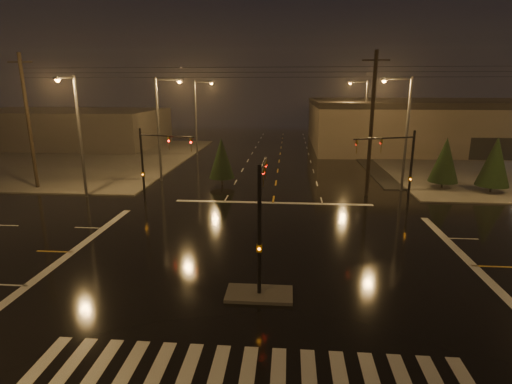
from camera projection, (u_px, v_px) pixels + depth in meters
The scene contains 20 objects.
ground at pixel (265, 259), 21.83m from camera, with size 140.00×140.00×0.00m, color black.
sidewalk_nw at pixel (54, 157), 53.12m from camera, with size 36.00×36.00×0.12m, color #45433E.
median_island at pixel (259, 294), 17.95m from camera, with size 3.00×1.60×0.15m, color #45433E.
crosswalk at pixel (248, 372), 13.15m from camera, with size 15.00×2.60×0.01m, color beige.
stop_bar_far at pixel (273, 203), 32.43m from camera, with size 16.00×0.50×0.01m, color beige.
retail_building at pixel (506, 122), 62.40m from camera, with size 60.20×28.30×7.20m.
commercial_block at pixel (65, 128), 64.39m from camera, with size 30.00×18.00×5.60m, color #443E3C.
signal_mast_median at pixel (261, 210), 17.92m from camera, with size 0.25×4.59×6.00m.
signal_mast_ne at pixel (400, 160), 29.88m from camera, with size 4.84×1.86×6.00m.
signal_mast_nw at pixel (153, 157), 31.39m from camera, with size 4.84×1.86×6.00m.
streetlight_1 at pixel (161, 122), 38.60m from camera, with size 2.77×0.32×10.00m.
streetlight_2 at pixel (198, 112), 54.02m from camera, with size 2.77×0.32×10.00m.
streetlight_3 at pixel (404, 126), 34.89m from camera, with size 2.77×0.32×10.00m.
streetlight_4 at pixel (363, 112), 54.17m from camera, with size 2.77×0.32×10.00m.
streetlight_5 at pixel (77, 129), 32.41m from camera, with size 0.32×2.77×10.00m.
utility_pole_0 at pixel (28, 122), 35.52m from camera, with size 2.20×0.32×12.00m.
utility_pole_1 at pixel (371, 124), 33.13m from camera, with size 2.20×0.32×12.00m.
conifer_0 at pixel (445, 160), 36.14m from camera, with size 2.60×2.60×4.76m.
conifer_1 at pixel (495, 162), 34.64m from camera, with size 2.76×2.76×5.01m.
conifer_3 at pixel (222, 158), 37.74m from camera, with size 2.44×2.44×4.51m.
Camera 1 is at (1.19, -20.16, 9.08)m, focal length 28.00 mm.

